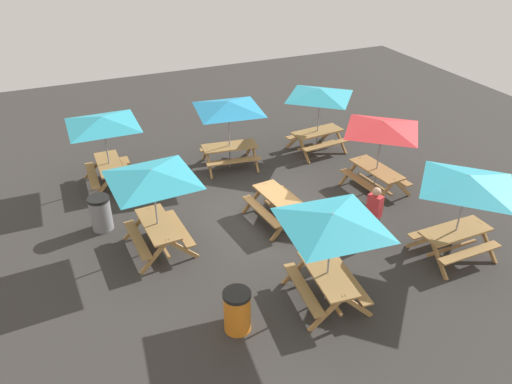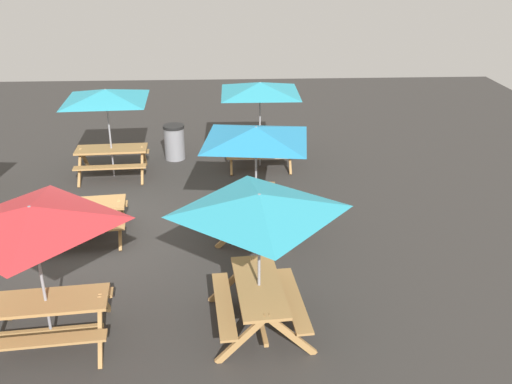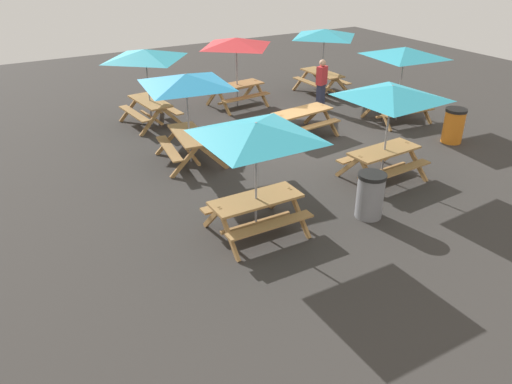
{
  "view_description": "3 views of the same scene",
  "coord_description": "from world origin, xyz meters",
  "px_view_note": "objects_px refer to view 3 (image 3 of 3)",
  "views": [
    {
      "loc": [
        -10.83,
        5.01,
        7.81
      ],
      "look_at": [
        -0.09,
        0.34,
        0.9
      ],
      "focal_mm": 35.0,
      "sensor_mm": 36.0,
      "label": 1
    },
    {
      "loc": [
        2.72,
        -10.88,
        5.62
      ],
      "look_at": [
        3.25,
        -0.16,
        0.9
      ],
      "focal_mm": 40.0,
      "sensor_mm": 36.0,
      "label": 2
    },
    {
      "loc": [
        7.82,
        11.01,
        5.29
      ],
      "look_at": [
        3.54,
        3.71,
        0.9
      ],
      "focal_mm": 35.0,
      "sensor_mm": 36.0,
      "label": 3
    }
  ],
  "objects_px": {
    "picnic_table_2": "(186,86)",
    "person_standing": "(321,83)",
    "picnic_table_4": "(146,60)",
    "picnic_table_5": "(236,47)",
    "trash_bin_gray": "(370,195)",
    "trash_bin_orange": "(454,125)",
    "picnic_table_1": "(256,139)",
    "picnic_table_7": "(324,38)",
    "picnic_table_3": "(391,99)",
    "picnic_table_6": "(302,117)",
    "picnic_table_0": "(404,57)"
  },
  "relations": [
    {
      "from": "picnic_table_5",
      "to": "trash_bin_gray",
      "type": "distance_m",
      "value": 8.25
    },
    {
      "from": "trash_bin_orange",
      "to": "trash_bin_gray",
      "type": "relative_size",
      "value": 1.0
    },
    {
      "from": "picnic_table_3",
      "to": "picnic_table_7",
      "type": "height_order",
      "value": "same"
    },
    {
      "from": "picnic_table_4",
      "to": "picnic_table_6",
      "type": "height_order",
      "value": "picnic_table_4"
    },
    {
      "from": "picnic_table_1",
      "to": "person_standing",
      "type": "xyz_separation_m",
      "value": [
        -5.83,
        -5.67,
        -1.1
      ]
    },
    {
      "from": "picnic_table_7",
      "to": "trash_bin_orange",
      "type": "xyz_separation_m",
      "value": [
        -0.18,
        5.88,
        -1.49
      ]
    },
    {
      "from": "picnic_table_2",
      "to": "picnic_table_5",
      "type": "height_order",
      "value": "same"
    },
    {
      "from": "picnic_table_2",
      "to": "picnic_table_6",
      "type": "bearing_deg",
      "value": 98.85
    },
    {
      "from": "picnic_table_6",
      "to": "trash_bin_orange",
      "type": "relative_size",
      "value": 1.98
    },
    {
      "from": "picnic_table_2",
      "to": "person_standing",
      "type": "bearing_deg",
      "value": 115.33
    },
    {
      "from": "picnic_table_1",
      "to": "picnic_table_6",
      "type": "xyz_separation_m",
      "value": [
        -3.88,
        -3.96,
        -1.43
      ]
    },
    {
      "from": "picnic_table_0",
      "to": "picnic_table_5",
      "type": "height_order",
      "value": "same"
    },
    {
      "from": "picnic_table_4",
      "to": "person_standing",
      "type": "bearing_deg",
      "value": 69.95
    },
    {
      "from": "picnic_table_2",
      "to": "trash_bin_orange",
      "type": "xyz_separation_m",
      "value": [
        -6.97,
        2.5,
        -1.49
      ]
    },
    {
      "from": "picnic_table_0",
      "to": "picnic_table_7",
      "type": "height_order",
      "value": "same"
    },
    {
      "from": "picnic_table_1",
      "to": "picnic_table_3",
      "type": "xyz_separation_m",
      "value": [
        -3.86,
        -0.57,
        0.0
      ]
    },
    {
      "from": "picnic_table_5",
      "to": "picnic_table_6",
      "type": "height_order",
      "value": "picnic_table_5"
    },
    {
      "from": "picnic_table_1",
      "to": "picnic_table_2",
      "type": "height_order",
      "value": "same"
    },
    {
      "from": "trash_bin_orange",
      "to": "trash_bin_gray",
      "type": "height_order",
      "value": "same"
    },
    {
      "from": "picnic_table_3",
      "to": "trash_bin_orange",
      "type": "xyz_separation_m",
      "value": [
        -3.4,
        -0.8,
        -1.49
      ]
    },
    {
      "from": "picnic_table_1",
      "to": "picnic_table_4",
      "type": "xyz_separation_m",
      "value": [
        -0.41,
        -7.13,
        0.0
      ]
    },
    {
      "from": "picnic_table_2",
      "to": "person_standing",
      "type": "distance_m",
      "value": 5.93
    },
    {
      "from": "picnic_table_0",
      "to": "picnic_table_2",
      "type": "distance_m",
      "value": 6.93
    },
    {
      "from": "picnic_table_6",
      "to": "person_standing",
      "type": "xyz_separation_m",
      "value": [
        -1.96,
        -1.71,
        0.32
      ]
    },
    {
      "from": "picnic_table_3",
      "to": "person_standing",
      "type": "bearing_deg",
      "value": -114.49
    },
    {
      "from": "person_standing",
      "to": "picnic_table_2",
      "type": "bearing_deg",
      "value": 178.58
    },
    {
      "from": "picnic_table_3",
      "to": "picnic_table_6",
      "type": "bearing_deg",
      "value": -93.64
    },
    {
      "from": "picnic_table_6",
      "to": "picnic_table_7",
      "type": "height_order",
      "value": "picnic_table_7"
    },
    {
      "from": "picnic_table_1",
      "to": "picnic_table_2",
      "type": "xyz_separation_m",
      "value": [
        -0.29,
        -3.87,
        0.0
      ]
    },
    {
      "from": "picnic_table_5",
      "to": "person_standing",
      "type": "relative_size",
      "value": 1.4
    },
    {
      "from": "picnic_table_7",
      "to": "picnic_table_3",
      "type": "bearing_deg",
      "value": -26.34
    },
    {
      "from": "picnic_table_4",
      "to": "person_standing",
      "type": "height_order",
      "value": "picnic_table_4"
    },
    {
      "from": "picnic_table_7",
      "to": "person_standing",
      "type": "relative_size",
      "value": 1.4
    },
    {
      "from": "picnic_table_4",
      "to": "picnic_table_7",
      "type": "bearing_deg",
      "value": 86.08
    },
    {
      "from": "picnic_table_7",
      "to": "trash_bin_orange",
      "type": "relative_size",
      "value": 2.38
    },
    {
      "from": "picnic_table_1",
      "to": "picnic_table_2",
      "type": "relative_size",
      "value": 1.01
    },
    {
      "from": "picnic_table_1",
      "to": "picnic_table_3",
      "type": "bearing_deg",
      "value": -171.1
    },
    {
      "from": "picnic_table_3",
      "to": "trash_bin_gray",
      "type": "relative_size",
      "value": 2.88
    },
    {
      "from": "picnic_table_1",
      "to": "picnic_table_6",
      "type": "distance_m",
      "value": 5.73
    },
    {
      "from": "person_standing",
      "to": "picnic_table_4",
      "type": "bearing_deg",
      "value": 145.53
    },
    {
      "from": "picnic_table_5",
      "to": "person_standing",
      "type": "xyz_separation_m",
      "value": [
        -2.25,
        1.71,
        -1.1
      ]
    },
    {
      "from": "picnic_table_5",
      "to": "picnic_table_6",
      "type": "distance_m",
      "value": 3.72
    },
    {
      "from": "picnic_table_0",
      "to": "picnic_table_2",
      "type": "height_order",
      "value": "same"
    },
    {
      "from": "picnic_table_5",
      "to": "person_standing",
      "type": "height_order",
      "value": "picnic_table_5"
    },
    {
      "from": "picnic_table_1",
      "to": "person_standing",
      "type": "relative_size",
      "value": 1.69
    },
    {
      "from": "picnic_table_2",
      "to": "person_standing",
      "type": "relative_size",
      "value": 1.68
    },
    {
      "from": "trash_bin_gray",
      "to": "person_standing",
      "type": "xyz_separation_m",
      "value": [
        -3.47,
        -6.31,
        0.39
      ]
    },
    {
      "from": "picnic_table_6",
      "to": "trash_bin_orange",
      "type": "bearing_deg",
      "value": 136.17
    },
    {
      "from": "picnic_table_0",
      "to": "picnic_table_1",
      "type": "relative_size",
      "value": 1.0
    },
    {
      "from": "picnic_table_3",
      "to": "picnic_table_7",
      "type": "xyz_separation_m",
      "value": [
        -3.22,
        -6.68,
        0.0
      ]
    }
  ]
}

